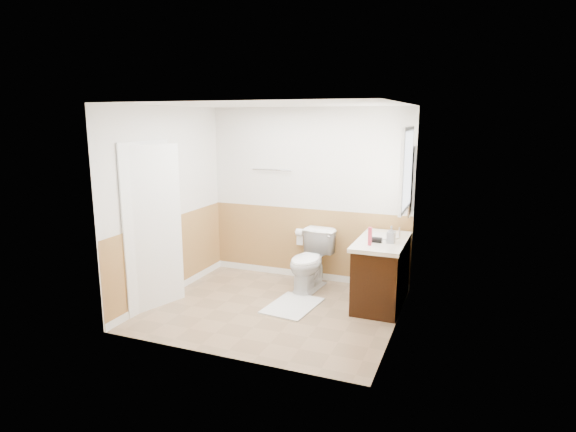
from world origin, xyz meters
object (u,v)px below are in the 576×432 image
at_px(toilet, 310,261).
at_px(bath_mat, 292,306).
at_px(vanity_cabinet, 381,274).
at_px(lotion_bottle, 370,236).
at_px(soap_dispenser, 391,235).

height_order(toilet, bath_mat, toilet).
bearing_deg(vanity_cabinet, toilet, 170.65).
distance_m(toilet, vanity_cabinet, 1.03).
relative_size(bath_mat, lotion_bottle, 3.64).
xyz_separation_m(bath_mat, vanity_cabinet, (1.02, 0.51, 0.39)).
height_order(vanity_cabinet, soap_dispenser, soap_dispenser).
distance_m(bath_mat, lotion_bottle, 1.33).
xyz_separation_m(bath_mat, lotion_bottle, (0.92, 0.19, 0.95)).
xyz_separation_m(vanity_cabinet, lotion_bottle, (-0.10, -0.32, 0.56)).
xyz_separation_m(bath_mat, soap_dispenser, (1.14, 0.38, 0.95)).
distance_m(lotion_bottle, soap_dispenser, 0.29).
distance_m(vanity_cabinet, lotion_bottle, 0.65).
relative_size(bath_mat, soap_dispenser, 3.79).
height_order(bath_mat, soap_dispenser, soap_dispenser).
xyz_separation_m(toilet, soap_dispenser, (1.14, -0.29, 0.55)).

